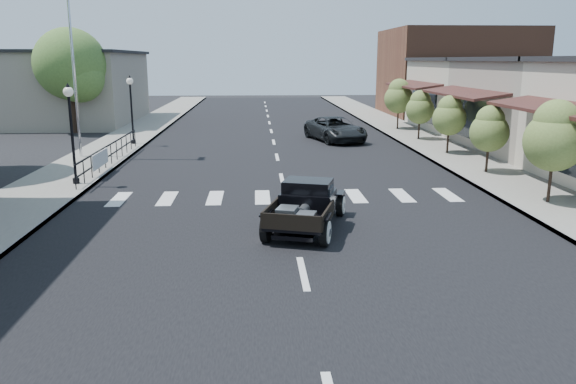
{
  "coord_description": "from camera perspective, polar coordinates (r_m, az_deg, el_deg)",
  "views": [
    {
      "loc": [
        -0.99,
        -14.49,
        4.58
      ],
      "look_at": [
        -0.13,
        0.6,
        1.0
      ],
      "focal_mm": 35.0,
      "sensor_mm": 36.0,
      "label": 1
    }
  ],
  "objects": [
    {
      "name": "flagpole",
      "position": [
        27.77,
        -21.27,
        15.49
      ],
      "size": [
        0.12,
        0.12,
        11.8
      ],
      "primitive_type": "cylinder",
      "color": "silver",
      "rests_on": "sidewalk_left"
    },
    {
      "name": "sidewalk_right",
      "position": [
        31.31,
        14.46,
        4.63
      ],
      "size": [
        3.0,
        80.0,
        0.15
      ],
      "primitive_type": "cube",
      "color": "gray",
      "rests_on": "ground"
    },
    {
      "name": "small_tree_a",
      "position": [
        19.47,
        25.32,
        3.57
      ],
      "size": [
        1.87,
        1.87,
        3.12
      ],
      "primitive_type": null,
      "color": "#596E32",
      "rests_on": "sidewalk_right"
    },
    {
      "name": "big_tree_far",
      "position": [
        38.29,
        -21.13,
        10.48
      ],
      "size": [
        4.45,
        4.45,
        6.53
      ],
      "primitive_type": null,
      "color": "#46692D",
      "rests_on": "ground"
    },
    {
      "name": "low_building_left",
      "position": [
        44.79,
        -21.82,
        9.73
      ],
      "size": [
        10.0,
        12.0,
        5.0
      ],
      "primitive_type": "cube",
      "color": "gray",
      "rests_on": "ground"
    },
    {
      "name": "small_tree_b",
      "position": [
        23.9,
        19.71,
        4.98
      ],
      "size": [
        1.54,
        1.54,
        2.57
      ],
      "primitive_type": null,
      "color": "#596E32",
      "rests_on": "sidewalk_right"
    },
    {
      "name": "small_tree_e",
      "position": [
        37.66,
        11.15,
        8.69
      ],
      "size": [
        1.86,
        1.86,
        3.1
      ],
      "primitive_type": null,
      "color": "#596E32",
      "rests_on": "sidewalk_right"
    },
    {
      "name": "storefront_far",
      "position": [
        39.91,
        20.63,
        9.14
      ],
      "size": [
        10.0,
        9.0,
        4.5
      ],
      "primitive_type": "cube",
      "color": "#B6AF9A",
      "rests_on": "ground"
    },
    {
      "name": "far_building_right",
      "position": [
        49.34,
        16.6,
        11.53
      ],
      "size": [
        11.0,
        10.0,
        7.0
      ],
      "primitive_type": "cube",
      "color": "brown",
      "rests_on": "ground"
    },
    {
      "name": "lamp_post_c",
      "position": [
        31.31,
        -15.6,
        8.04
      ],
      "size": [
        0.36,
        0.36,
        3.62
      ],
      "primitive_type": null,
      "color": "black",
      "rests_on": "sidewalk_left"
    },
    {
      "name": "railing",
      "position": [
        25.6,
        -17.54,
        3.87
      ],
      "size": [
        0.08,
        10.0,
        1.0
      ],
      "primitive_type": null,
      "color": "black",
      "rests_on": "sidewalk_left"
    },
    {
      "name": "second_car",
      "position": [
        32.38,
        4.83,
        6.36
      ],
      "size": [
        3.5,
        5.33,
        1.36
      ],
      "primitive_type": "imported",
      "rotation": [
        0.0,
        0.0,
        0.27
      ],
      "color": "black",
      "rests_on": "ground"
    },
    {
      "name": "ground",
      "position": [
        15.23,
        0.6,
        -4.18
      ],
      "size": [
        120.0,
        120.0,
        0.0
      ],
      "primitive_type": "plane",
      "color": "black",
      "rests_on": "ground"
    },
    {
      "name": "hotrod_pickup",
      "position": [
        15.41,
        1.89,
        -1.3
      ],
      "size": [
        2.93,
        4.35,
        1.38
      ],
      "primitive_type": null,
      "rotation": [
        0.0,
        0.0,
        -0.29
      ],
      "color": "black",
      "rests_on": "ground"
    },
    {
      "name": "road_markings",
      "position": [
        24.94,
        -0.94,
        2.74
      ],
      "size": [
        12.0,
        60.0,
        0.06
      ],
      "primitive_type": null,
      "color": "silver",
      "rests_on": "ground"
    },
    {
      "name": "small_tree_c",
      "position": [
        28.3,
        16.02,
        6.52
      ],
      "size": [
        1.6,
        1.6,
        2.66
      ],
      "primitive_type": null,
      "color": "#596E32",
      "rests_on": "sidewalk_right"
    },
    {
      "name": "road",
      "position": [
        29.86,
        -1.34,
        4.52
      ],
      "size": [
        14.0,
        80.0,
        0.02
      ],
      "primitive_type": "cube",
      "color": "black",
      "rests_on": "ground"
    },
    {
      "name": "sidewalk_left",
      "position": [
        30.76,
        -17.41,
        4.29
      ],
      "size": [
        3.0,
        80.0,
        0.15
      ],
      "primitive_type": "cube",
      "color": "gray",
      "rests_on": "ground"
    },
    {
      "name": "lamp_post_b",
      "position": [
        21.69,
        -21.09,
        5.49
      ],
      "size": [
        0.36,
        0.36,
        3.62
      ],
      "primitive_type": null,
      "color": "black",
      "rests_on": "sidewalk_left"
    },
    {
      "name": "banner",
      "position": [
        23.7,
        -18.48,
        2.6
      ],
      "size": [
        0.04,
        2.2,
        0.6
      ],
      "primitive_type": null,
      "color": "silver",
      "rests_on": "sidewalk_left"
    },
    {
      "name": "storefront_mid",
      "position": [
        31.89,
        27.1,
        7.69
      ],
      "size": [
        10.0,
        9.0,
        4.5
      ],
      "primitive_type": "cube",
      "color": "gray",
      "rests_on": "ground"
    },
    {
      "name": "small_tree_d",
      "position": [
        32.98,
        13.22,
        7.57
      ],
      "size": [
        1.59,
        1.59,
        2.65
      ],
      "primitive_type": null,
      "color": "#596E32",
      "rests_on": "sidewalk_right"
    }
  ]
}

